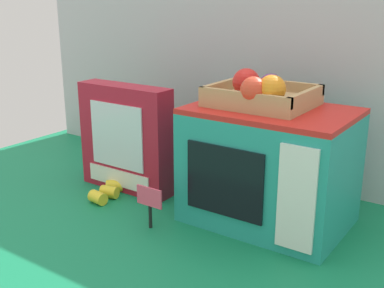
# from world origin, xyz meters

# --- Properties ---
(ground_plane) EXTENTS (1.70, 1.70, 0.00)m
(ground_plane) POSITION_xyz_m (0.00, 0.00, 0.00)
(ground_plane) COLOR #147A4C
(ground_plane) RESTS_ON ground
(display_back_panel) EXTENTS (1.61, 0.03, 0.61)m
(display_back_panel) POSITION_xyz_m (0.00, 0.32, 0.30)
(display_back_panel) COLOR #B7BABF
(display_back_panel) RESTS_ON ground
(toy_microwave) EXTENTS (0.36, 0.26, 0.27)m
(toy_microwave) POSITION_xyz_m (0.17, 0.06, 0.14)
(toy_microwave) COLOR teal
(toy_microwave) RESTS_ON ground
(food_groups_crate) EXTENTS (0.22, 0.19, 0.08)m
(food_groups_crate) POSITION_xyz_m (0.14, 0.06, 0.30)
(food_groups_crate) COLOR tan
(food_groups_crate) RESTS_ON toy_microwave
(cookie_set_box) EXTENTS (0.28, 0.07, 0.29)m
(cookie_set_box) POSITION_xyz_m (-0.24, 0.02, 0.14)
(cookie_set_box) COLOR #B2192D
(cookie_set_box) RESTS_ON ground
(price_sign) EXTENTS (0.07, 0.01, 0.10)m
(price_sign) POSITION_xyz_m (-0.03, -0.13, 0.07)
(price_sign) COLOR black
(price_sign) RESTS_ON ground
(loose_toy_banana) EXTENTS (0.07, 0.13, 0.03)m
(loose_toy_banana) POSITION_xyz_m (-0.24, -0.06, 0.02)
(loose_toy_banana) COLOR yellow
(loose_toy_banana) RESTS_ON ground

